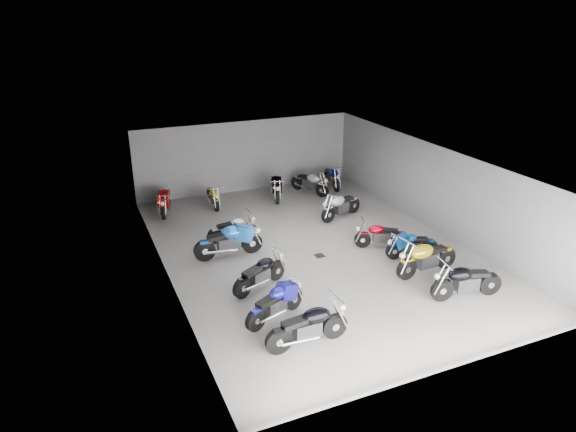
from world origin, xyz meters
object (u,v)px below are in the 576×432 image
motorcycle_left_b (276,303)px  motorcycle_back_b (213,196)px  motorcycle_right_d (381,235)px  motorcycle_back_d (276,186)px  motorcycle_left_a (308,326)px  motorcycle_back_e (310,183)px  motorcycle_right_b (426,258)px  motorcycle_right_c (412,245)px  motorcycle_left_e (229,241)px  motorcycle_right_f (341,205)px  motorcycle_back_a (165,200)px  motorcycle_left_c (260,273)px  motorcycle_left_f (233,229)px  motorcycle_back_f (332,177)px  motorcycle_right_a (466,281)px  drain_grate (320,256)px

motorcycle_left_b → motorcycle_back_b: size_ratio=1.05×
motorcycle_right_d → motorcycle_back_d: 6.32m
motorcycle_left_a → motorcycle_back_b: 10.36m
motorcycle_left_a → motorcycle_back_e: motorcycle_left_a is taller
motorcycle_right_b → motorcycle_right_c: 1.20m
motorcycle_left_e → motorcycle_right_d: motorcycle_left_e is taller
motorcycle_left_b → motorcycle_right_f: motorcycle_right_f is taller
motorcycle_right_b → motorcycle_right_c: size_ratio=1.24×
motorcycle_back_a → motorcycle_left_c: bearing=117.7°
motorcycle_left_b → motorcycle_left_c: 1.73m
motorcycle_left_f → motorcycle_back_f: (6.09, 3.84, 0.05)m
motorcycle_right_a → motorcycle_back_a: (-6.65, 10.18, -0.00)m
motorcycle_left_e → motorcycle_back_d: motorcycle_left_e is taller
drain_grate → motorcycle_right_a: 4.90m
motorcycle_left_c → motorcycle_right_a: (5.23, -2.87, 0.04)m
motorcycle_back_e → motorcycle_back_f: motorcycle_back_e is taller
motorcycle_right_c → motorcycle_right_d: motorcycle_right_d is taller
motorcycle_left_c → motorcycle_back_d: size_ratio=0.89×
motorcycle_left_b → motorcycle_left_c: bearing=150.3°
motorcycle_left_e → motorcycle_right_f: 5.35m
motorcycle_left_b → motorcycle_right_c: motorcycle_left_b is taller
motorcycle_left_a → motorcycle_back_b: (0.47, 10.34, -0.09)m
motorcycle_right_f → motorcycle_back_a: size_ratio=0.97×
motorcycle_right_d → motorcycle_back_e: motorcycle_back_e is taller
motorcycle_left_b → motorcycle_back_e: motorcycle_back_e is taller
motorcycle_left_e → motorcycle_right_f: (5.12, 1.57, -0.05)m
motorcycle_back_b → motorcycle_back_e: bearing=-178.8°
motorcycle_right_a → motorcycle_back_d: bearing=20.5°
motorcycle_left_a → motorcycle_back_a: 10.53m
motorcycle_right_b → motorcycle_back_b: motorcycle_right_b is taller
motorcycle_left_b → motorcycle_right_b: 5.32m
motorcycle_right_f → motorcycle_back_e: (0.15, 3.12, -0.01)m
motorcycle_back_e → motorcycle_left_e: bearing=18.4°
motorcycle_right_b → motorcycle_back_a: 10.74m
motorcycle_left_a → motorcycle_back_e: 11.35m
motorcycle_left_c → motorcycle_right_b: 5.24m
motorcycle_left_b → motorcycle_left_f: 5.38m
motorcycle_left_a → motorcycle_left_c: (-0.10, 3.11, -0.04)m
motorcycle_left_e → motorcycle_back_f: motorcycle_left_e is taller
motorcycle_left_b → motorcycle_right_c: 5.83m
motorcycle_right_d → motorcycle_right_a: bearing=-151.8°
motorcycle_back_b → motorcycle_back_a: bearing=0.7°
motorcycle_back_b → motorcycle_right_a: bearing=117.7°
motorcycle_right_c → motorcycle_back_b: (-4.81, 7.31, -0.01)m
drain_grate → motorcycle_left_c: 2.91m
motorcycle_back_b → drain_grate: bearing=111.6°
motorcycle_right_c → motorcycle_right_f: (-0.48, 4.05, 0.07)m
motorcycle_left_e → motorcycle_right_c: motorcycle_left_e is taller
motorcycle_back_f → drain_grate: bearing=69.7°
motorcycle_back_a → motorcycle_back_b: size_ratio=1.16×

